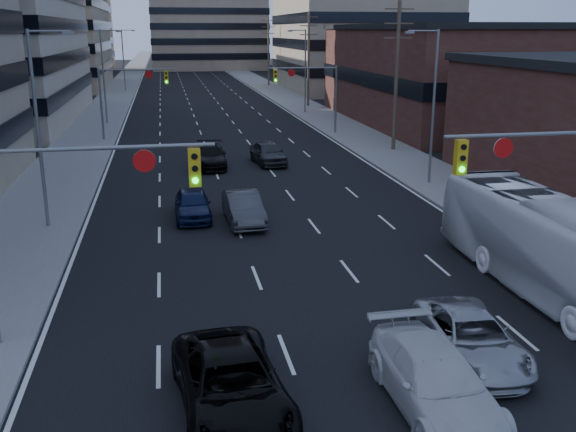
% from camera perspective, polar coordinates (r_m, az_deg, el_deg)
% --- Properties ---
extents(road_surface, '(18.00, 300.00, 0.02)m').
position_cam_1_polar(road_surface, '(140.63, -9.03, 12.39)').
color(road_surface, black).
rests_on(road_surface, ground).
extents(sidewalk_left, '(5.00, 300.00, 0.15)m').
position_cam_1_polar(sidewalk_left, '(140.70, -13.82, 12.15)').
color(sidewalk_left, slate).
rests_on(sidewalk_left, ground).
extents(sidewalk_right, '(5.00, 300.00, 0.15)m').
position_cam_1_polar(sidewalk_right, '(141.49, -4.26, 12.59)').
color(sidewalk_right, slate).
rests_on(sidewalk_right, ground).
extents(office_left_far, '(20.00, 30.00, 16.00)m').
position_cam_1_polar(office_left_far, '(111.91, -21.40, 14.67)').
color(office_left_far, gray).
rests_on(office_left_far, ground).
extents(storefront_right_mid, '(20.00, 30.00, 9.00)m').
position_cam_1_polar(storefront_right_mid, '(66.96, 15.06, 11.87)').
color(storefront_right_mid, '#472119').
rests_on(storefront_right_mid, ground).
extents(office_right_far, '(22.00, 28.00, 14.00)m').
position_cam_1_polar(office_right_far, '(102.71, 6.30, 15.04)').
color(office_right_far, gray).
rests_on(office_right_far, ground).
extents(bg_block_left, '(24.00, 24.00, 20.00)m').
position_cam_1_polar(bg_block_left, '(152.04, -20.36, 15.66)').
color(bg_block_left, '#ADA089').
rests_on(bg_block_left, ground).
extents(bg_block_right, '(22.00, 22.00, 12.00)m').
position_cam_1_polar(bg_block_right, '(145.05, 4.04, 15.02)').
color(bg_block_right, gray).
rests_on(bg_block_right, ground).
extents(signal_near_left, '(6.59, 0.33, 6.00)m').
position_cam_1_polar(signal_near_left, '(19.01, -18.34, 1.29)').
color(signal_near_left, slate).
rests_on(signal_near_left, ground).
extents(signal_near_right, '(6.59, 0.33, 6.00)m').
position_cam_1_polar(signal_near_right, '(22.50, 22.68, 3.09)').
color(signal_near_right, slate).
rests_on(signal_near_right, ground).
extents(signal_far_left, '(6.09, 0.33, 6.00)m').
position_cam_1_polar(signal_far_left, '(55.52, -13.96, 10.95)').
color(signal_far_left, slate).
rests_on(signal_far_left, ground).
extents(signal_far_right, '(6.09, 0.33, 6.00)m').
position_cam_1_polar(signal_far_right, '(56.85, 2.00, 11.52)').
color(signal_far_right, slate).
rests_on(signal_far_right, ground).
extents(utility_pole_block, '(2.20, 0.28, 11.00)m').
position_cam_1_polar(utility_pole_block, '(49.40, 9.62, 12.32)').
color(utility_pole_block, '#4C3D2D').
rests_on(utility_pole_block, ground).
extents(utility_pole_midblock, '(2.20, 0.28, 11.00)m').
position_cam_1_polar(utility_pole_midblock, '(78.21, 1.84, 13.89)').
color(utility_pole_midblock, '#4C3D2D').
rests_on(utility_pole_midblock, ground).
extents(utility_pole_distant, '(2.20, 0.28, 11.00)m').
position_cam_1_polar(utility_pole_distant, '(107.67, -1.75, 14.53)').
color(utility_pole_distant, '#4C3D2D').
rests_on(utility_pole_distant, ground).
extents(streetlight_left_near, '(2.03, 0.22, 9.00)m').
position_cam_1_polar(streetlight_left_near, '(31.00, -21.13, 7.92)').
color(streetlight_left_near, slate).
rests_on(streetlight_left_near, ground).
extents(streetlight_left_mid, '(2.03, 0.22, 9.00)m').
position_cam_1_polar(streetlight_left_mid, '(65.61, -15.96, 12.21)').
color(streetlight_left_mid, slate).
rests_on(streetlight_left_mid, ground).
extents(streetlight_left_far, '(2.03, 0.22, 9.00)m').
position_cam_1_polar(streetlight_left_far, '(100.49, -14.34, 13.52)').
color(streetlight_left_far, slate).
rests_on(streetlight_left_far, ground).
extents(streetlight_right_near, '(2.03, 0.22, 9.00)m').
position_cam_1_polar(streetlight_right_near, '(38.59, 12.62, 10.04)').
color(streetlight_right_near, slate).
rests_on(streetlight_right_near, ground).
extents(streetlight_right_far, '(2.03, 0.22, 9.00)m').
position_cam_1_polar(streetlight_right_far, '(71.99, 1.42, 13.11)').
color(streetlight_right_far, slate).
rests_on(streetlight_right_far, ground).
extents(black_pickup, '(2.89, 5.52, 1.48)m').
position_cam_1_polar(black_pickup, '(16.01, -5.06, -14.71)').
color(black_pickup, black).
rests_on(black_pickup, ground).
extents(white_van, '(2.18, 5.23, 1.51)m').
position_cam_1_polar(white_van, '(16.50, 12.90, -14.03)').
color(white_van, silver).
rests_on(white_van, ground).
extents(silver_suv, '(2.57, 4.97, 1.34)m').
position_cam_1_polar(silver_suv, '(18.99, 15.95, -10.32)').
color(silver_suv, '#9F9FA3').
rests_on(silver_suv, ground).
extents(transit_bus, '(2.89, 12.27, 3.42)m').
position_cam_1_polar(transit_bus, '(24.01, 22.65, -2.64)').
color(transit_bus, white).
rests_on(transit_bus, ground).
extents(sedan_blue, '(1.72, 4.26, 1.45)m').
position_cam_1_polar(sedan_blue, '(31.81, -8.49, 1.05)').
color(sedan_blue, '#0D1634').
rests_on(sedan_blue, ground).
extents(sedan_grey_center, '(1.75, 4.56, 1.48)m').
position_cam_1_polar(sedan_grey_center, '(30.79, -3.99, 0.71)').
color(sedan_grey_center, '#393A3C').
rests_on(sedan_grey_center, ground).
extents(sedan_black_far, '(2.37, 5.28, 1.50)m').
position_cam_1_polar(sedan_black_far, '(43.75, -6.92, 5.30)').
color(sedan_black_far, black).
rests_on(sedan_black_far, ground).
extents(sedan_grey_right, '(2.28, 4.78, 1.57)m').
position_cam_1_polar(sedan_grey_right, '(44.49, -1.78, 5.64)').
color(sedan_grey_right, '#2C2C2E').
rests_on(sedan_grey_right, ground).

